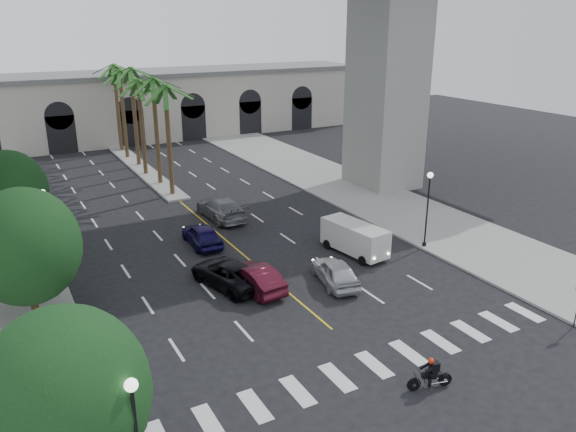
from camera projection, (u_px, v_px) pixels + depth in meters
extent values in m
plane|color=black|center=(355.00, 349.00, 26.71)|extent=(140.00, 140.00, 0.00)
cube|color=gray|center=(399.00, 210.00, 45.90)|extent=(8.00, 100.00, 0.15)
cube|color=gray|center=(143.00, 169.00, 58.11)|extent=(2.00, 24.00, 0.20)
cube|color=#B8B3A5|center=(104.00, 110.00, 70.87)|extent=(70.00, 10.00, 8.00)
cube|color=slate|center=(101.00, 75.00, 69.46)|extent=(71.00, 10.50, 0.50)
cube|color=gray|center=(387.00, 72.00, 49.84)|extent=(5.00, 6.00, 20.80)
cylinder|color=#47331E|center=(169.00, 143.00, 48.29)|extent=(0.40, 0.40, 9.50)
cylinder|color=#47331E|center=(157.00, 133.00, 51.60)|extent=(0.40, 0.40, 9.80)
cylinder|color=#47331E|center=(142.00, 129.00, 54.85)|extent=(0.40, 0.40, 9.30)
cylinder|color=#47331E|center=(135.00, 119.00, 58.19)|extent=(0.40, 0.40, 10.10)
cylinder|color=#47331E|center=(124.00, 116.00, 61.47)|extent=(0.40, 0.40, 9.60)
cylinder|color=#47331E|center=(118.00, 109.00, 64.86)|extent=(0.40, 0.40, 9.90)
ellipsoid|color=black|center=(65.00, 396.00, 17.00)|extent=(5.20, 5.20, 5.72)
cylinder|color=#382616|center=(34.00, 301.00, 28.68)|extent=(0.36, 0.36, 2.45)
ellipsoid|color=black|center=(25.00, 246.00, 27.69)|extent=(5.44, 5.44, 5.98)
cylinder|color=#382616|center=(16.00, 229.00, 38.64)|extent=(0.36, 0.36, 2.27)
ellipsoid|color=black|center=(9.00, 191.00, 37.72)|extent=(5.04, 5.04, 5.54)
sphere|color=white|center=(131.00, 385.00, 15.70)|extent=(0.40, 0.40, 0.40)
cylinder|color=black|center=(54.00, 269.00, 34.72)|extent=(0.28, 0.28, 0.36)
cylinder|color=black|center=(49.00, 233.00, 33.91)|extent=(0.11, 0.11, 5.00)
sphere|color=white|center=(43.00, 193.00, 33.07)|extent=(0.40, 0.40, 0.40)
cylinder|color=black|center=(424.00, 245.00, 38.44)|extent=(0.28, 0.28, 0.36)
cylinder|color=black|center=(427.00, 212.00, 37.64)|extent=(0.11, 0.11, 5.00)
sphere|color=white|center=(430.00, 175.00, 36.79)|extent=(0.40, 0.40, 0.40)
cylinder|color=black|center=(125.00, 429.00, 18.94)|extent=(0.10, 0.10, 3.50)
cube|color=black|center=(121.00, 392.00, 18.44)|extent=(0.25, 0.18, 0.80)
cylinder|color=black|center=(101.00, 368.00, 22.25)|extent=(0.10, 0.10, 3.50)
cube|color=black|center=(97.00, 335.00, 21.75)|extent=(0.25, 0.18, 0.80)
cylinder|color=black|center=(414.00, 384.00, 23.60)|extent=(0.61, 0.25, 0.60)
cylinder|color=black|center=(445.00, 379.00, 23.93)|extent=(0.61, 0.25, 0.60)
cube|color=silver|center=(431.00, 380.00, 23.75)|extent=(0.46, 0.37, 0.26)
cube|color=black|center=(428.00, 375.00, 23.62)|extent=(0.59, 0.35, 0.20)
cube|color=black|center=(438.00, 374.00, 23.74)|extent=(0.50, 0.35, 0.12)
cylinder|color=black|center=(420.00, 372.00, 23.45)|extent=(0.17, 0.54, 0.03)
cube|color=black|center=(433.00, 367.00, 23.56)|extent=(0.35, 0.44, 0.52)
cube|color=black|center=(437.00, 366.00, 23.58)|extent=(0.21, 0.33, 0.38)
sphere|color=red|center=(431.00, 361.00, 23.41)|extent=(0.26, 0.26, 0.26)
imported|color=#B1B2B6|center=(335.00, 272.00, 33.04)|extent=(2.66, 4.72, 1.52)
imported|color=#440D1B|center=(255.00, 278.00, 32.29)|extent=(2.05, 4.75, 1.52)
imported|color=black|center=(229.00, 273.00, 32.86)|extent=(3.76, 5.84, 1.50)
imported|color=slate|center=(221.00, 208.00, 43.88)|extent=(2.47, 5.90, 1.70)
imported|color=#120D3D|center=(202.00, 235.00, 38.68)|extent=(1.92, 4.57, 1.54)
cube|color=silver|center=(355.00, 237.00, 37.14)|extent=(2.50, 5.10, 1.81)
cube|color=black|center=(380.00, 245.00, 35.33)|extent=(1.69, 0.47, 0.77)
cylinder|color=black|center=(363.00, 261.00, 35.64)|extent=(0.34, 0.66, 0.63)
cylinder|color=black|center=(382.00, 254.00, 36.62)|extent=(0.34, 0.66, 0.63)
cylinder|color=black|center=(327.00, 244.00, 38.23)|extent=(0.34, 0.66, 0.63)
cylinder|color=black|center=(346.00, 239.00, 39.21)|extent=(0.34, 0.66, 0.63)
imported|color=black|center=(81.00, 341.00, 25.67)|extent=(0.61, 0.44, 1.53)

